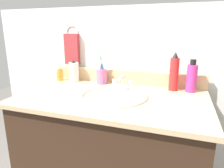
{
  "coord_description": "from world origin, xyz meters",
  "views": [
    {
      "loc": [
        0.36,
        -1.03,
        1.15
      ],
      "look_at": [
        0.0,
        0.0,
        0.86
      ],
      "focal_mm": 32.75,
      "sensor_mm": 36.0,
      "label": 1
    }
  ],
  "objects_px": {
    "hand_towel": "(72,49)",
    "bottle_soap_pink": "(192,78)",
    "cup_pink": "(102,76)",
    "faucet": "(122,83)",
    "bottle_lotion_white": "(74,72)",
    "bottle_oil_amber": "(60,75)",
    "bottle_spray_red": "(174,73)"
  },
  "relations": [
    {
      "from": "faucet",
      "to": "bottle_oil_amber",
      "type": "height_order",
      "value": "bottle_oil_amber"
    },
    {
      "from": "bottle_spray_red",
      "to": "faucet",
      "type": "bearing_deg",
      "value": -172.32
    },
    {
      "from": "faucet",
      "to": "bottle_lotion_white",
      "type": "height_order",
      "value": "bottle_lotion_white"
    },
    {
      "from": "bottle_oil_amber",
      "to": "cup_pink",
      "type": "bearing_deg",
      "value": 3.05
    },
    {
      "from": "bottle_spray_red",
      "to": "cup_pink",
      "type": "relative_size",
      "value": 1.24
    },
    {
      "from": "faucet",
      "to": "bottle_lotion_white",
      "type": "relative_size",
      "value": 1.04
    },
    {
      "from": "faucet",
      "to": "cup_pink",
      "type": "xyz_separation_m",
      "value": [
        -0.16,
        0.05,
        0.03
      ]
    },
    {
      "from": "bottle_lotion_white",
      "to": "bottle_oil_amber",
      "type": "distance_m",
      "value": 0.11
    },
    {
      "from": "bottle_lotion_white",
      "to": "bottle_oil_amber",
      "type": "bearing_deg",
      "value": -173.32
    },
    {
      "from": "hand_towel",
      "to": "faucet",
      "type": "height_order",
      "value": "hand_towel"
    },
    {
      "from": "bottle_oil_amber",
      "to": "bottle_spray_red",
      "type": "height_order",
      "value": "bottle_spray_red"
    },
    {
      "from": "bottle_soap_pink",
      "to": "bottle_oil_amber",
      "type": "relative_size",
      "value": 2.22
    },
    {
      "from": "bottle_oil_amber",
      "to": "cup_pink",
      "type": "distance_m",
      "value": 0.32
    },
    {
      "from": "cup_pink",
      "to": "faucet",
      "type": "bearing_deg",
      "value": -17.1
    },
    {
      "from": "bottle_lotion_white",
      "to": "bottle_spray_red",
      "type": "xyz_separation_m",
      "value": [
        0.68,
        -0.0,
        0.04
      ]
    },
    {
      "from": "bottle_soap_pink",
      "to": "bottle_oil_amber",
      "type": "height_order",
      "value": "bottle_soap_pink"
    },
    {
      "from": "faucet",
      "to": "bottle_lotion_white",
      "type": "bearing_deg",
      "value": 173.05
    },
    {
      "from": "hand_towel",
      "to": "bottle_oil_amber",
      "type": "relative_size",
      "value": 2.52
    },
    {
      "from": "bottle_oil_amber",
      "to": "bottle_spray_red",
      "type": "distance_m",
      "value": 0.79
    },
    {
      "from": "bottle_soap_pink",
      "to": "bottle_spray_red",
      "type": "relative_size",
      "value": 0.83
    },
    {
      "from": "bottle_oil_amber",
      "to": "bottle_lotion_white",
      "type": "bearing_deg",
      "value": 6.68
    },
    {
      "from": "bottle_spray_red",
      "to": "bottle_soap_pink",
      "type": "bearing_deg",
      "value": 0.28
    },
    {
      "from": "bottle_lotion_white",
      "to": "bottle_oil_amber",
      "type": "height_order",
      "value": "bottle_lotion_white"
    },
    {
      "from": "hand_towel",
      "to": "bottle_soap_pink",
      "type": "relative_size",
      "value": 1.13
    },
    {
      "from": "hand_towel",
      "to": "bottle_soap_pink",
      "type": "xyz_separation_m",
      "value": [
        0.84,
        -0.09,
        -0.13
      ]
    },
    {
      "from": "faucet",
      "to": "bottle_soap_pink",
      "type": "bearing_deg",
      "value": 5.87
    },
    {
      "from": "bottle_soap_pink",
      "to": "cup_pink",
      "type": "height_order",
      "value": "bottle_soap_pink"
    },
    {
      "from": "bottle_soap_pink",
      "to": "bottle_spray_red",
      "type": "height_order",
      "value": "bottle_spray_red"
    },
    {
      "from": "cup_pink",
      "to": "bottle_soap_pink",
      "type": "bearing_deg",
      "value": -0.74
    },
    {
      "from": "hand_towel",
      "to": "bottle_soap_pink",
      "type": "bearing_deg",
      "value": -5.8
    },
    {
      "from": "hand_towel",
      "to": "cup_pink",
      "type": "distance_m",
      "value": 0.32
    },
    {
      "from": "hand_towel",
      "to": "bottle_oil_amber",
      "type": "distance_m",
      "value": 0.21
    }
  ]
}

